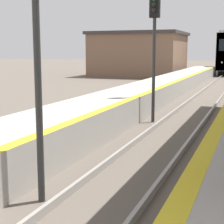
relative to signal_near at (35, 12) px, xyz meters
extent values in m
sphere|color=white|center=(0.26, 34.15, -1.84)|extent=(0.18, 0.18, 0.18)
cylinder|color=#2D2D2D|center=(0.00, 0.01, -1.37)|extent=(0.12, 0.12, 3.79)
cylinder|color=#2D2D2D|center=(-0.04, 7.92, -1.37)|extent=(0.12, 0.12, 3.79)
cube|color=black|center=(-0.04, 7.92, 0.97)|extent=(0.36, 0.20, 0.90)
sphere|color=black|center=(-0.04, 7.79, 0.97)|extent=(0.16, 0.16, 0.16)
sphere|color=black|center=(-0.04, 7.79, 0.77)|extent=(0.16, 0.16, 0.16)
cube|color=brown|center=(-7.90, 32.20, -1.18)|extent=(8.67, 7.59, 4.18)
cube|color=#383333|center=(-7.90, 32.20, 1.06)|extent=(9.11, 7.97, 0.30)
camera|label=1|loc=(3.40, -5.42, -0.62)|focal=60.00mm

